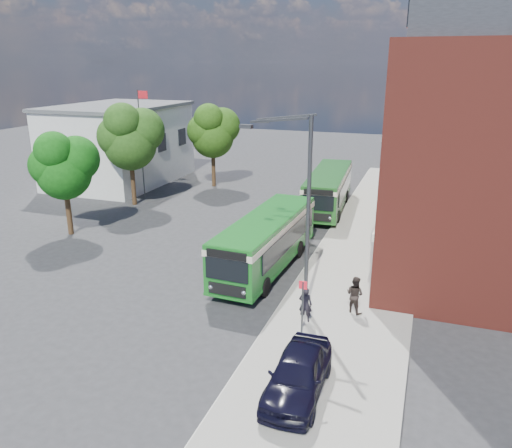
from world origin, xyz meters
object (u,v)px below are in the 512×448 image
at_px(bus_front, 266,238).
at_px(parked_car, 298,374).
at_px(bus_rear, 328,187).
at_px(street_lamp, 300,212).

height_order(bus_front, parked_car, bus_front).
bearing_deg(bus_rear, bus_front, -93.78).
distance_m(street_lamp, bus_rear, 17.41).
relative_size(bus_rear, parked_car, 2.42).
relative_size(street_lamp, bus_rear, 0.83).
xyz_separation_m(bus_rear, parked_car, (3.71, -23.21, -0.92)).
xyz_separation_m(street_lamp, parked_car, (1.64, -6.18, -3.87)).
height_order(street_lamp, parked_car, street_lamp).
height_order(bus_front, bus_rear, same).
bearing_deg(bus_rear, street_lamp, -83.05).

